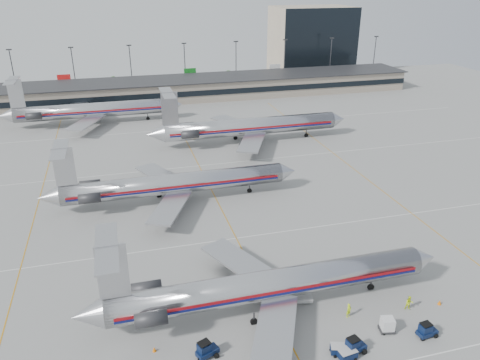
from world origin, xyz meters
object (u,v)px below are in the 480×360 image
object	(u,v)px
jet_foreground	(264,285)
jet_second_row	(170,184)
belt_loader	(298,297)
uld_container	(387,325)
tug_center	(354,346)

from	to	relation	value
jet_foreground	jet_second_row	world-z (taller)	jet_second_row
jet_foreground	belt_loader	bearing A→B (deg)	1.93
jet_second_row	uld_container	xyz separation A→B (m)	(18.62, -38.53, -2.49)
uld_container	belt_loader	xyz separation A→B (m)	(-7.56, 7.34, -0.25)
jet_foreground	tug_center	bearing A→B (deg)	-52.99
jet_foreground	uld_container	bearing A→B (deg)	-31.07
jet_foreground	uld_container	world-z (taller)	jet_foreground
jet_second_row	belt_loader	bearing A→B (deg)	-70.48
jet_second_row	uld_container	world-z (taller)	jet_second_row
jet_foreground	uld_container	size ratio (longest dim) A/B	23.76
belt_loader	uld_container	bearing A→B (deg)	-31.73
belt_loader	jet_second_row	bearing A→B (deg)	121.95
tug_center	belt_loader	world-z (taller)	belt_loader
belt_loader	tug_center	bearing A→B (deg)	-62.47
jet_second_row	tug_center	xyz separation A→B (m)	(13.56, -40.47, -2.49)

